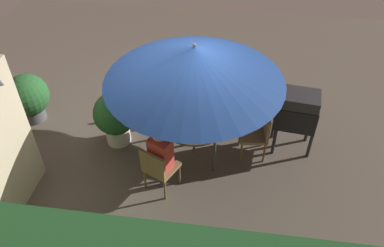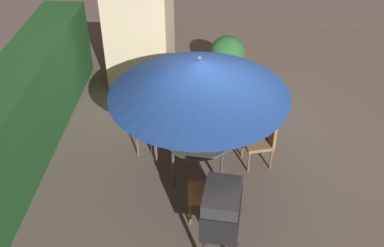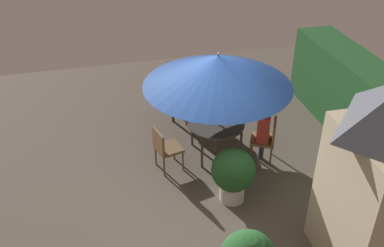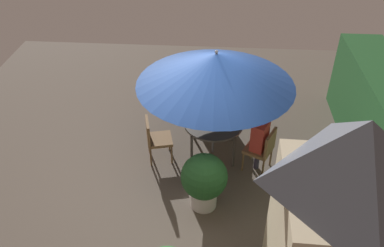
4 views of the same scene
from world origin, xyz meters
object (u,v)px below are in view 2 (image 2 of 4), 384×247
at_px(potted_plant_by_grill, 227,55).
at_px(bbq_grill, 221,210).
at_px(patio_umbrella, 199,77).
at_px(potted_plant_by_shed, 208,97).
at_px(chair_toward_hedge, 263,139).
at_px(chair_far_side, 203,194).
at_px(person_in_red, 151,118).
at_px(chair_near_shed, 148,129).
at_px(patio_table, 199,140).
at_px(garden_shed, 139,9).

bearing_deg(potted_plant_by_grill, bbq_grill, 178.56).
height_order(patio_umbrella, potted_plant_by_shed, patio_umbrella).
bearing_deg(chair_toward_hedge, potted_plant_by_shed, 40.38).
height_order(chair_far_side, potted_plant_by_shed, potted_plant_by_shed).
bearing_deg(patio_umbrella, person_in_red, 64.16).
bearing_deg(chair_near_shed, chair_far_side, -146.18).
height_order(potted_plant_by_grill, person_in_red, person_in_red).
bearing_deg(patio_table, chair_far_side, -173.81).
bearing_deg(potted_plant_by_grill, patio_umbrella, 171.19).
distance_m(potted_plant_by_grill, person_in_red, 3.17).
xyz_separation_m(patio_table, potted_plant_by_grill, (3.27, -0.51, -0.12)).
bearing_deg(person_in_red, potted_plant_by_grill, -25.22).
height_order(chair_near_shed, potted_plant_by_grill, potted_plant_by_grill).
bearing_deg(chair_toward_hedge, patio_umbrella, 103.63).
xyz_separation_m(chair_near_shed, person_in_red, (-0.04, -0.08, 0.26)).
bearing_deg(person_in_red, patio_umbrella, -115.84).
bearing_deg(chair_toward_hedge, patio_table, 103.63).
xyz_separation_m(bbq_grill, potted_plant_by_shed, (3.14, 0.27, -0.25)).
bearing_deg(patio_umbrella, chair_toward_hedge, -76.37).
xyz_separation_m(chair_near_shed, potted_plant_by_grill, (2.82, -1.43, 0.02)).
bearing_deg(potted_plant_by_shed, garden_shed, 40.47).
relative_size(chair_toward_hedge, potted_plant_by_shed, 0.86).
height_order(patio_table, chair_toward_hedge, chair_toward_hedge).
bearing_deg(patio_umbrella, potted_plant_by_grill, -8.81).
relative_size(patio_umbrella, potted_plant_by_grill, 2.87).
xyz_separation_m(chair_far_side, person_in_red, (1.51, 0.96, 0.26)).
bearing_deg(chair_far_side, chair_near_shed, 33.82).
height_order(patio_umbrella, potted_plant_by_grill, patio_umbrella).
distance_m(patio_table, bbq_grill, 1.77).
bearing_deg(patio_umbrella, potted_plant_by_shed, -4.54).
height_order(patio_umbrella, chair_far_side, patio_umbrella).
relative_size(potted_plant_by_grill, person_in_red, 0.78).
relative_size(bbq_grill, person_in_red, 0.95).
distance_m(chair_far_side, person_in_red, 1.81).
xyz_separation_m(patio_table, chair_far_side, (-1.10, -0.12, -0.14)).
bearing_deg(chair_far_side, patio_umbrella, 6.19).
relative_size(patio_table, potted_plant_by_shed, 1.09).
relative_size(chair_far_side, potted_plant_by_shed, 0.86).
relative_size(garden_shed, chair_toward_hedge, 3.49).
bearing_deg(bbq_grill, potted_plant_by_shed, 4.88).
bearing_deg(potted_plant_by_grill, person_in_red, 154.78).
xyz_separation_m(chair_toward_hedge, person_in_red, (0.14, 1.94, 0.26)).
bearing_deg(person_in_red, garden_shed, 11.80).
distance_m(chair_near_shed, potted_plant_by_grill, 3.16).
bearing_deg(garden_shed, bbq_grill, -159.89).
bearing_deg(patio_table, potted_plant_by_grill, -8.81).
height_order(bbq_grill, potted_plant_by_grill, bbq_grill).
distance_m(garden_shed, potted_plant_by_grill, 2.21).
bearing_deg(chair_far_side, bbq_grill, -156.82).
bearing_deg(chair_far_side, patio_table, 6.19).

